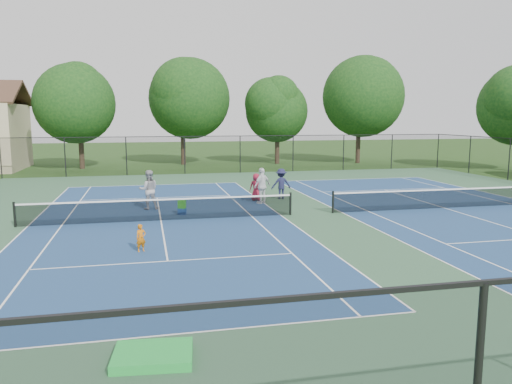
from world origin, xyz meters
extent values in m
plane|color=#234716|center=(0.00, 0.00, 0.00)|extent=(140.00, 140.00, 0.00)
cube|color=#2E5336|center=(0.00, 0.00, 0.00)|extent=(36.00, 36.00, 0.01)
cube|color=navy|center=(-7.00, 0.00, 0.01)|extent=(10.97, 23.77, 0.00)
cube|color=white|center=(-7.00, 11.88, 0.01)|extent=(10.97, 0.06, 0.00)
cube|color=white|center=(-7.00, -11.88, 0.01)|extent=(10.97, 0.06, 0.00)
cube|color=white|center=(-12.48, 0.00, 0.01)|extent=(0.06, 23.77, 0.00)
cube|color=white|center=(-1.51, 0.00, 0.01)|extent=(0.06, 23.77, 0.00)
cube|color=white|center=(-11.12, 0.00, 0.01)|extent=(0.06, 23.77, 0.00)
cube|color=white|center=(-2.88, 0.00, 0.01)|extent=(0.06, 23.77, 0.00)
cube|color=white|center=(-7.00, 6.40, 0.01)|extent=(8.23, 0.06, 0.00)
cube|color=white|center=(-7.00, -6.40, 0.01)|extent=(8.23, 0.06, 0.00)
cube|color=white|center=(-7.00, 0.00, 0.01)|extent=(0.06, 12.80, 0.00)
cylinder|color=black|center=(-12.95, 0.00, 0.54)|extent=(0.10, 0.10, 1.07)
cylinder|color=black|center=(-1.05, 0.00, 0.54)|extent=(0.10, 0.10, 1.07)
cube|color=black|center=(-7.00, 0.00, 0.47)|extent=(11.90, 0.01, 0.90)
cube|color=white|center=(-7.00, 0.00, 0.95)|extent=(11.90, 0.04, 0.07)
cube|color=navy|center=(7.00, 0.00, 0.01)|extent=(10.97, 23.77, 0.00)
cube|color=white|center=(7.00, 11.88, 0.01)|extent=(10.97, 0.06, 0.00)
cube|color=white|center=(1.51, 0.00, 0.01)|extent=(0.06, 23.77, 0.00)
cube|color=white|center=(2.88, 0.00, 0.01)|extent=(0.06, 23.77, 0.00)
cube|color=white|center=(7.00, 6.40, 0.01)|extent=(8.23, 0.06, 0.00)
cube|color=white|center=(7.00, 0.00, 0.01)|extent=(0.06, 12.80, 0.00)
cylinder|color=black|center=(1.05, 0.00, 0.54)|extent=(0.10, 0.10, 1.07)
cube|color=black|center=(7.00, 0.00, 0.47)|extent=(11.90, 0.01, 0.90)
cube|color=white|center=(7.00, 0.00, 0.95)|extent=(11.90, 0.04, 0.07)
cylinder|color=black|center=(-18.00, 18.00, 1.50)|extent=(0.08, 0.08, 3.00)
cylinder|color=black|center=(-13.50, 18.00, 1.50)|extent=(0.08, 0.08, 3.00)
cylinder|color=black|center=(-9.00, 18.00, 1.50)|extent=(0.08, 0.08, 3.00)
cylinder|color=black|center=(-4.50, 18.00, 1.50)|extent=(0.08, 0.08, 3.00)
cylinder|color=black|center=(0.00, 18.00, 1.50)|extent=(0.08, 0.08, 3.00)
cylinder|color=black|center=(4.50, 18.00, 1.50)|extent=(0.08, 0.08, 3.00)
cylinder|color=black|center=(9.00, 18.00, 1.50)|extent=(0.08, 0.08, 3.00)
cylinder|color=black|center=(13.50, 18.00, 1.50)|extent=(0.08, 0.08, 3.00)
cylinder|color=black|center=(18.00, 18.00, 1.50)|extent=(0.08, 0.08, 3.00)
cylinder|color=black|center=(18.00, 9.00, 1.50)|extent=(0.08, 0.08, 3.00)
cylinder|color=black|center=(18.00, 13.50, 1.50)|extent=(0.08, 0.08, 3.00)
cube|color=black|center=(0.00, 18.00, 1.50)|extent=(36.00, 0.01, 3.00)
cube|color=black|center=(0.00, 18.00, 3.00)|extent=(36.00, 0.05, 0.05)
cylinder|color=#2D2116|center=(-13.00, 24.00, 1.89)|extent=(0.44, 0.44, 3.78)
sphere|color=black|center=(-13.00, 24.00, 5.65)|extent=(6.80, 6.80, 6.80)
sphere|color=black|center=(-13.00, 24.00, 6.31)|extent=(5.58, 5.58, 5.58)
sphere|color=black|center=(-13.00, 24.00, 6.98)|extent=(4.35, 4.35, 4.35)
cylinder|color=#2D2116|center=(-4.00, 26.00, 2.07)|extent=(0.44, 0.44, 4.14)
sphere|color=black|center=(-4.00, 26.00, 6.23)|extent=(7.60, 7.60, 7.60)
sphere|color=black|center=(-4.00, 26.00, 6.85)|extent=(6.23, 6.23, 6.23)
sphere|color=black|center=(-4.00, 26.00, 7.48)|extent=(4.86, 4.86, 4.86)
cylinder|color=#2D2116|center=(5.00, 25.00, 1.71)|extent=(0.44, 0.44, 3.42)
sphere|color=black|center=(5.00, 25.00, 5.07)|extent=(6.00, 6.00, 6.00)
sphere|color=black|center=(5.00, 25.00, 5.77)|extent=(4.92, 4.92, 4.92)
sphere|color=black|center=(5.00, 25.00, 6.48)|extent=(3.84, 3.84, 3.84)
cylinder|color=#2D2116|center=(13.00, 24.00, 2.16)|extent=(0.44, 0.44, 4.32)
sphere|color=black|center=(13.00, 24.00, 6.46)|extent=(7.80, 7.80, 7.80)
sphere|color=black|center=(13.00, 24.00, 7.08)|extent=(6.40, 6.40, 6.40)
sphere|color=black|center=(13.00, 24.00, 7.69)|extent=(4.99, 4.99, 4.99)
imported|color=#CE690D|center=(-7.82, -5.02, 0.48)|extent=(0.41, 0.35, 0.95)
imported|color=#99999C|center=(-7.47, 2.93, 0.98)|extent=(0.99, 0.79, 1.96)
imported|color=silver|center=(-1.63, 3.29, 0.95)|extent=(1.19, 1.00, 1.91)
imported|color=#1A1C3A|center=(-0.24, 4.56, 0.85)|extent=(1.12, 0.67, 1.70)
imported|color=maroon|center=(-1.72, 4.30, 0.75)|extent=(0.74, 0.49, 1.50)
cube|color=navy|center=(-5.98, 1.23, 0.15)|extent=(0.43, 0.36, 0.30)
cube|color=green|center=(-5.98, 1.23, 0.49)|extent=(0.41, 0.37, 0.38)
cube|color=green|center=(-7.57, -12.93, 0.10)|extent=(1.57, 1.23, 0.18)
camera|label=1|loc=(-7.60, -21.95, 4.56)|focal=35.00mm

